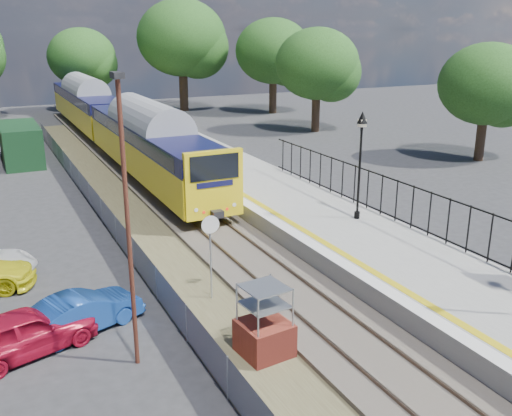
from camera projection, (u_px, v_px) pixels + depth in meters
ground at (328, 326)px, 17.48m from camera, size 120.00×120.00×0.00m
track_bed at (202, 230)px, 25.56m from camera, size 5.90×80.00×0.29m
platform at (311, 218)px, 25.97m from camera, size 5.00×70.00×0.90m
platform_edge at (270, 215)px, 24.97m from camera, size 0.90×70.00×0.01m
victorian_lamp_north at (361, 140)px, 23.56m from camera, size 0.44×0.44×4.60m
palisade_fence at (444, 219)px, 21.59m from camera, size 0.12×26.00×2.00m
wire_fence at (106, 216)px, 25.84m from camera, size 0.06×52.00×1.20m
tree_line at (93, 53)px, 52.11m from camera, size 56.80×43.80×11.88m
train at (111, 119)px, 42.19m from camera, size 2.82×40.83×3.51m
brick_plinth at (264, 322)px, 15.61m from camera, size 1.44×1.44×2.11m
speed_sign at (211, 243)px, 18.53m from camera, size 0.60×0.12×2.98m
carpark_lamp at (127, 210)px, 14.23m from camera, size 0.25×0.50×7.74m
car_red at (25, 332)px, 15.79m from camera, size 4.26×2.72×1.35m
car_blue at (82, 312)px, 17.04m from camera, size 3.87×2.46×1.20m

